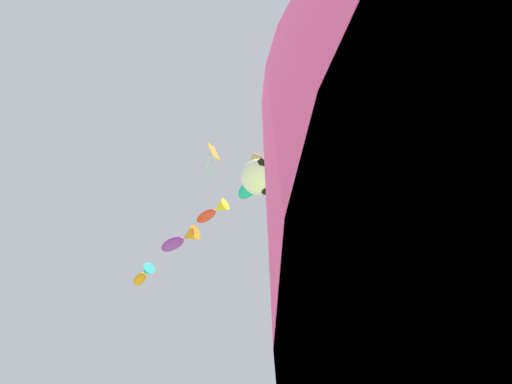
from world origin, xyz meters
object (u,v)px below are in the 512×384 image
object	(u,v)px
teddy_bear_kite	(282,163)
fish_kite_cobalt	(315,136)
fish_kite_teal	(257,181)
fish_kite_tangerine	(143,275)
fish_kite_violet	(181,240)
diamond_kite	(213,155)
soccer_ball_kite	(259,177)
fish_kite_crimson	(213,212)

from	to	relation	value
teddy_bear_kite	fish_kite_cobalt	size ratio (longest dim) A/B	1.56
fish_kite_teal	fish_kite_tangerine	xyz separation A→B (m)	(-4.46, 6.29, -0.02)
fish_kite_violet	fish_kite_tangerine	xyz separation A→B (m)	(-1.59, 2.32, -0.31)
fish_kite_tangerine	fish_kite_cobalt	bearing A→B (deg)	-53.67
fish_kite_teal	fish_kite_violet	distance (m)	4.91
fish_kite_teal	diamond_kite	size ratio (longest dim) A/B	0.79
soccer_ball_kite	fish_kite_cobalt	xyz separation A→B (m)	(2.20, -0.30, 3.66)
teddy_bear_kite	fish_kite_violet	bearing A→B (deg)	119.09
fish_kite_crimson	fish_kite_tangerine	world-z (taller)	fish_kite_crimson
fish_kite_crimson	diamond_kite	distance (m)	2.97
soccer_ball_kite	fish_kite_teal	world-z (taller)	fish_kite_teal
fish_kite_cobalt	fish_kite_crimson	distance (m)	5.88
fish_kite_crimson	fish_kite_violet	world-z (taller)	fish_kite_crimson
teddy_bear_kite	fish_kite_tangerine	size ratio (longest dim) A/B	1.39
fish_kite_tangerine	fish_kite_violet	bearing A→B (deg)	-55.52
fish_kite_violet	diamond_kite	world-z (taller)	diamond_kite
soccer_ball_kite	fish_kite_violet	world-z (taller)	fish_kite_violet
teddy_bear_kite	fish_kite_cobalt	xyz separation A→B (m)	(1.42, -0.33, 2.32)
fish_kite_crimson	fish_kite_tangerine	distance (m)	4.88
fish_kite_cobalt	fish_kite_violet	xyz separation A→B (m)	(-4.73, 6.28, 0.06)
fish_kite_tangerine	diamond_kite	xyz separation A→B (m)	(2.49, -6.81, 0.69)
teddy_bear_kite	fish_kite_teal	world-z (taller)	fish_kite_teal
teddy_bear_kite	diamond_kite	world-z (taller)	diamond_kite
fish_kite_crimson	fish_kite_tangerine	xyz separation A→B (m)	(-2.87, 3.87, -0.80)
teddy_bear_kite	fish_kite_crimson	bearing A→B (deg)	114.78
soccer_ball_kite	fish_kite_crimson	xyz separation A→B (m)	(-1.25, 4.43, 4.21)
teddy_bear_kite	soccer_ball_kite	world-z (taller)	teddy_bear_kite
teddy_bear_kite	fish_kite_tangerine	xyz separation A→B (m)	(-4.90, 8.26, 2.07)
diamond_kite	fish_kite_cobalt	bearing A→B (deg)	-25.00
teddy_bear_kite	diamond_kite	size ratio (longest dim) A/B	0.84
fish_kite_cobalt	fish_kite_violet	world-z (taller)	fish_kite_violet
soccer_ball_kite	fish_kite_cobalt	bearing A→B (deg)	-7.68
fish_kite_violet	fish_kite_tangerine	size ratio (longest dim) A/B	1.26
soccer_ball_kite	diamond_kite	world-z (taller)	diamond_kite
fish_kite_violet	diamond_kite	xyz separation A→B (m)	(0.89, -4.49, 0.38)
fish_kite_violet	fish_kite_crimson	bearing A→B (deg)	-50.45
teddy_bear_kite	fish_kite_teal	distance (m)	2.91
fish_kite_teal	fish_kite_cobalt	bearing A→B (deg)	-51.07
teddy_bear_kite	fish_kite_cobalt	distance (m)	2.74
soccer_ball_kite	fish_kite_crimson	distance (m)	6.24
soccer_ball_kite	fish_kite_violet	xyz separation A→B (m)	(-2.53, 5.98, 3.72)
fish_kite_cobalt	fish_kite_violet	bearing A→B (deg)	127.00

